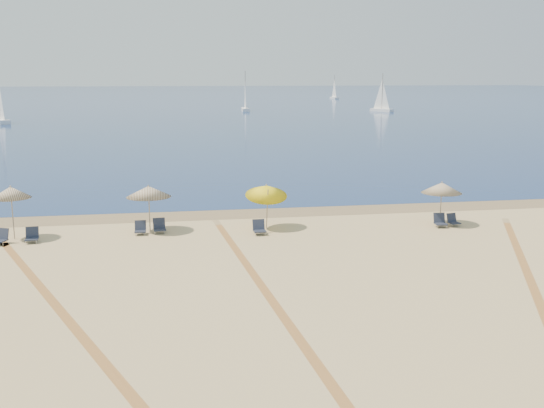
# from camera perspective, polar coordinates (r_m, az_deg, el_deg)

# --- Properties ---
(ocean) EXTENTS (500.00, 500.00, 0.00)m
(ocean) POSITION_cam_1_polar(r_m,az_deg,el_deg) (236.64, -8.31, 9.51)
(ocean) COLOR #0C2151
(ocean) RESTS_ON ground
(wet_sand) EXTENTS (500.00, 500.00, 0.00)m
(wet_sand) POSITION_cam_1_polar(r_m,az_deg,el_deg) (36.68, -1.03, -0.75)
(wet_sand) COLOR olive
(wet_sand) RESTS_ON ground
(umbrella_1) EXTENTS (1.87, 1.87, 2.63)m
(umbrella_1) POSITION_cam_1_polar(r_m,az_deg,el_deg) (32.77, -22.29, 0.96)
(umbrella_1) COLOR gray
(umbrella_1) RESTS_ON ground
(umbrella_2) EXTENTS (2.24, 2.24, 2.39)m
(umbrella_2) POSITION_cam_1_polar(r_m,az_deg,el_deg) (32.49, -10.96, 1.10)
(umbrella_2) COLOR gray
(umbrella_2) RESTS_ON ground
(umbrella_3) EXTENTS (2.14, 2.21, 2.55)m
(umbrella_3) POSITION_cam_1_polar(r_m,az_deg,el_deg) (32.46, -0.50, 1.21)
(umbrella_3) COLOR gray
(umbrella_3) RESTS_ON ground
(umbrella_4) EXTENTS (2.10, 2.10, 2.31)m
(umbrella_4) POSITION_cam_1_polar(r_m,az_deg,el_deg) (34.54, 14.92, 1.41)
(umbrella_4) COLOR gray
(umbrella_4) RESTS_ON ground
(chair_2) EXTENTS (0.81, 0.87, 0.73)m
(chair_2) POSITION_cam_1_polar(r_m,az_deg,el_deg) (32.40, -23.07, -2.77)
(chair_2) COLOR #1A1F2D
(chair_2) RESTS_ON ground
(chair_3) EXTENTS (0.63, 0.73, 0.71)m
(chair_3) POSITION_cam_1_polar(r_m,az_deg,el_deg) (32.23, -20.64, -2.67)
(chair_3) COLOR #1A1F2D
(chair_3) RESTS_ON ground
(chair_4) EXTENTS (0.56, 0.66, 0.67)m
(chair_4) POSITION_cam_1_polar(r_m,az_deg,el_deg) (32.32, -11.67, -2.15)
(chair_4) COLOR #1A1F2D
(chair_4) RESTS_ON ground
(chair_5) EXTENTS (0.66, 0.75, 0.72)m
(chair_5) POSITION_cam_1_polar(r_m,az_deg,el_deg) (32.46, -10.02, -1.99)
(chair_5) COLOR #1A1F2D
(chair_5) RESTS_ON ground
(chair_6) EXTENTS (0.63, 0.72, 0.72)m
(chair_6) POSITION_cam_1_polar(r_m,az_deg,el_deg) (31.67, -1.16, -2.15)
(chair_6) COLOR #1A1F2D
(chair_6) RESTS_ON ground
(chair_7) EXTENTS (0.66, 0.75, 0.71)m
(chair_7) POSITION_cam_1_polar(r_m,az_deg,el_deg) (34.31, 14.77, -1.47)
(chair_7) COLOR #1A1F2D
(chair_7) RESTS_ON ground
(chair_8) EXTENTS (0.63, 0.70, 0.64)m
(chair_8) POSITION_cam_1_polar(r_m,az_deg,el_deg) (34.78, 15.85, -1.41)
(chair_8) COLOR #1A1F2D
(chair_8) RESTS_ON ground
(sailboat_0) EXTENTS (1.80, 5.80, 8.53)m
(sailboat_0) POSITION_cam_1_polar(r_m,az_deg,el_deg) (139.05, -2.41, 9.36)
(sailboat_0) COLOR white
(sailboat_0) RESTS_ON ocean
(sailboat_1) EXTENTS (4.12, 6.40, 9.40)m
(sailboat_1) POSITION_cam_1_polar(r_m,az_deg,el_deg) (112.50, -23.12, 8.08)
(sailboat_1) COLOR white
(sailboat_1) RESTS_ON ocean
(sailboat_2) EXTENTS (3.98, 5.33, 8.04)m
(sailboat_2) POSITION_cam_1_polar(r_m,az_deg,el_deg) (139.11, 9.78, 9.14)
(sailboat_2) COLOR white
(sailboat_2) RESTS_ON ocean
(sailboat_3) EXTENTS (1.68, 5.13, 7.51)m
(sailboat_3) POSITION_cam_1_polar(r_m,az_deg,el_deg) (209.52, 5.58, 9.95)
(sailboat_3) COLOR white
(sailboat_3) RESTS_ON ocean
(tire_tracks) EXTENTS (53.99, 42.26, 0.00)m
(tire_tracks) POSITION_cam_1_polar(r_m,az_deg,el_deg) (22.01, 1.23, -9.23)
(tire_tracks) COLOR tan
(tire_tracks) RESTS_ON ground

